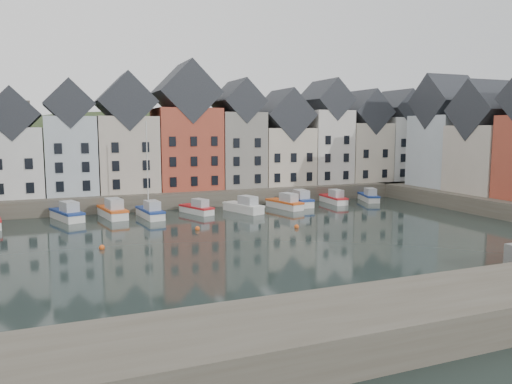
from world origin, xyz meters
TOP-DOWN VIEW (x-y plane):
  - ground at (0.00, 0.00)m, footprint 260.00×260.00m
  - far_quay at (0.00, 30.00)m, footprint 90.00×16.00m
  - near_wall at (-10.00, -22.00)m, footprint 50.00×6.00m
  - hillside at (0.02, 56.00)m, footprint 153.60×70.40m
  - far_terrace at (3.21, 28.00)m, footprint 72.37×8.16m
  - right_terrace at (36.00, 8.07)m, footprint 8.30×24.25m
  - mooring_buoys at (-4.00, 5.33)m, footprint 20.50×5.50m
  - boat_b at (-16.34, 19.20)m, footprint 3.88×6.68m
  - boat_c at (-11.32, 19.05)m, footprint 3.17×6.95m
  - boat_d at (-7.19, 17.03)m, footprint 2.57×6.23m
  - boat_e at (-1.28, 17.86)m, footprint 3.44×5.61m
  - boat_f at (4.46, 16.53)m, footprint 3.79×6.39m
  - boat_g at (10.56, 17.31)m, footprint 3.18×6.28m
  - boat_h at (13.46, 19.04)m, footprint 2.30×6.44m
  - boat_i at (18.98, 19.01)m, footprint 2.12×5.84m
  - boat_j at (24.83, 18.92)m, footprint 3.35×5.86m

SIDE VIEW (x-z plane):
  - hillside at x=0.02m, z-range -49.96..14.04m
  - ground at x=0.00m, z-range 0.00..0.00m
  - mooring_buoys at x=-4.00m, z-range -0.10..0.40m
  - boat_e at x=-1.28m, z-range -0.42..1.64m
  - boat_j at x=24.83m, z-range -0.43..1.71m
  - boat_i at x=18.98m, z-range -0.45..1.76m
  - boat_g at x=10.56m, z-range -0.47..1.84m
  - boat_f at x=4.46m, z-range -0.47..1.87m
  - boat_h at x=13.46m, z-range -0.49..1.95m
  - boat_b at x=-16.34m, z-range -0.50..1.95m
  - boat_d at x=-7.19m, z-range -5.03..6.53m
  - boat_c at x=-11.32m, z-range -0.52..2.05m
  - far_quay at x=0.00m, z-range 0.00..2.00m
  - near_wall at x=-10.00m, z-range 0.00..2.00m
  - far_terrace at x=3.21m, z-range -0.01..17.76m
  - right_terrace at x=36.00m, z-range 0.73..17.10m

